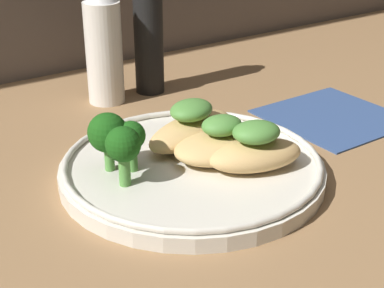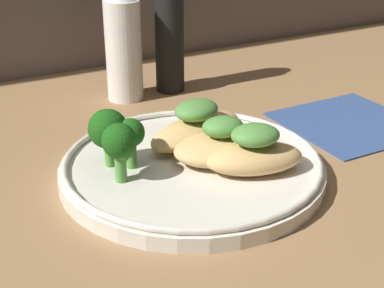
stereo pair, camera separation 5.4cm
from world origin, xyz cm
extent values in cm
cube|color=#936D47|center=(0.00, 0.00, -0.50)|extent=(180.00, 180.00, 1.00)
cylinder|color=silver|center=(0.00, 0.00, 0.70)|extent=(24.85, 24.85, 1.40)
torus|color=silver|center=(0.00, 0.00, 1.70)|extent=(24.25, 24.25, 0.60)
ellipsoid|color=tan|center=(4.13, -4.15, 2.76)|extent=(9.88, 6.97, 2.72)
ellipsoid|color=#518E3D|center=(4.13, -4.15, 5.07)|extent=(5.28, 4.70, 1.91)
ellipsoid|color=tan|center=(2.77, -0.86, 2.68)|extent=(10.31, 7.67, 2.57)
ellipsoid|color=#518E3D|center=(2.77, -0.86, 4.90)|extent=(4.40, 3.76, 1.86)
ellipsoid|color=tan|center=(2.58, 3.82, 2.69)|extent=(12.25, 7.72, 2.57)
ellipsoid|color=#518E3D|center=(2.58, 3.82, 4.92)|extent=(5.57, 4.92, 1.90)
cylinder|color=#569942|center=(-5.24, 2.02, 2.67)|extent=(1.00, 1.00, 2.55)
sphere|color=#195114|center=(-5.24, 2.02, 4.88)|extent=(2.66, 2.66, 2.66)
cylinder|color=#569942|center=(-6.90, 3.26, 2.63)|extent=(0.90, 0.90, 2.46)
sphere|color=#195114|center=(-6.90, 3.26, 5.13)|extent=(3.63, 3.63, 3.63)
cylinder|color=#569942|center=(-7.11, 0.14, 2.82)|extent=(1.03, 1.03, 2.83)
sphere|color=#195114|center=(-7.11, 0.14, 5.32)|extent=(3.10, 3.10, 3.10)
cylinder|color=white|center=(2.58, 22.24, 6.17)|extent=(4.45, 4.45, 12.34)
cylinder|color=black|center=(8.86, 22.24, 8.18)|extent=(3.68, 3.68, 16.37)
cube|color=#334C7F|center=(21.74, 2.37, 0.20)|extent=(14.13, 14.13, 0.40)
camera|label=1|loc=(-28.01, -40.17, 26.65)|focal=55.00mm
camera|label=2|loc=(-23.40, -43.02, 26.65)|focal=55.00mm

